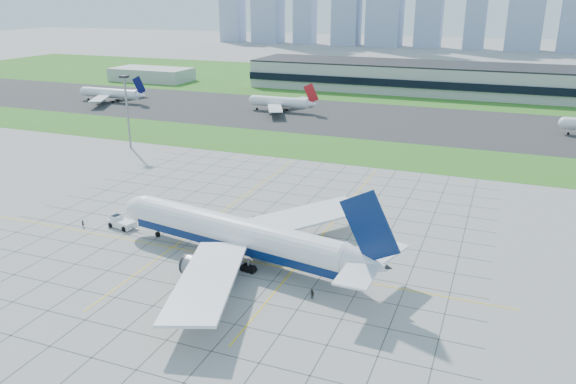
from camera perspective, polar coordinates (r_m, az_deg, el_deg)
name	(u,v)px	position (r m, az deg, el deg)	size (l,w,h in m)	color
ground	(218,251)	(120.98, -7.13, -5.99)	(1400.00, 1400.00, 0.00)	#989893
grass_median	(339,149)	(199.82, 5.18, 4.33)	(700.00, 35.00, 0.04)	#376E1F
asphalt_taxiway	(374,119)	(251.72, 8.78, 7.31)	(700.00, 75.00, 0.04)	#383838
grass_far	(416,85)	(358.30, 12.85, 10.59)	(700.00, 145.00, 0.04)	#376E1F
apron_markings	(242,232)	(129.74, -4.65, -4.09)	(120.00, 130.00, 0.03)	#474744
terminal	(483,80)	(328.57, 19.23, 10.65)	(260.00, 43.00, 15.80)	#B7B7B2
service_block	(152,74)	(375.78, -13.67, 11.53)	(50.00, 25.00, 8.00)	#B7B7B2
light_mast	(127,103)	(205.63, -16.08, 8.70)	(2.50, 2.50, 25.60)	gray
airliner	(238,235)	(114.63, -5.13, -4.33)	(64.30, 64.63, 20.37)	white
pushback_tug	(121,222)	(137.37, -16.62, -2.98)	(9.79, 4.30, 2.69)	white
crew_near	(83,223)	(140.49, -20.11, -3.01)	(0.62, 0.41, 1.71)	black
crew_far	(312,295)	(102.03, 2.47, -10.37)	(0.88, 0.69, 1.82)	black
distant_jet_0	(111,93)	(304.06, -17.52, 9.55)	(38.01, 42.66, 14.08)	white
distant_jet_1	(281,102)	(265.43, -0.67, 9.13)	(32.45, 42.66, 14.08)	white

